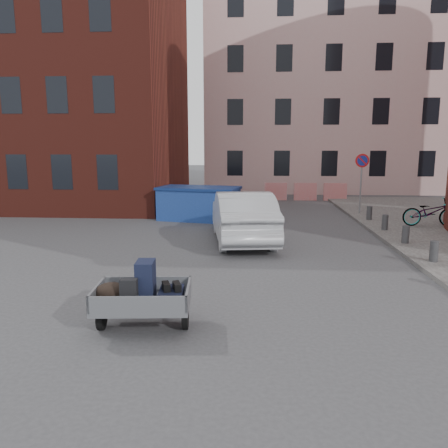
# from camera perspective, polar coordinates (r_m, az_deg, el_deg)

# --- Properties ---
(ground) EXTENTS (120.00, 120.00, 0.00)m
(ground) POSITION_cam_1_polar(r_m,az_deg,el_deg) (10.84, -2.90, -6.58)
(ground) COLOR #38383A
(ground) RESTS_ON ground
(building_brick) EXTENTS (12.00, 10.00, 14.00)m
(building_brick) POSITION_cam_1_polar(r_m,az_deg,el_deg) (25.76, -20.63, 18.25)
(building_brick) COLOR #591E16
(building_brick) RESTS_ON ground
(building_pink) EXTENTS (16.00, 8.00, 14.00)m
(building_pink) POSITION_cam_1_polar(r_m,az_deg,el_deg) (32.88, 12.79, 16.75)
(building_pink) COLOR #D4A6A3
(building_pink) RESTS_ON ground
(no_parking_sign) EXTENTS (0.60, 0.09, 2.65)m
(no_parking_sign) POSITION_cam_1_polar(r_m,az_deg,el_deg) (20.38, 17.54, 6.62)
(no_parking_sign) COLOR gray
(no_parking_sign) RESTS_ON sidewalk
(bollards) EXTENTS (0.22, 9.02, 0.55)m
(bollards) POSITION_cam_1_polar(r_m,az_deg,el_deg) (14.76, 22.63, -1.26)
(bollards) COLOR #3A3A3D
(bollards) RESTS_ON sidewalk
(barriers) EXTENTS (4.70, 0.18, 1.00)m
(barriers) POSITION_cam_1_polar(r_m,az_deg,el_deg) (25.61, 10.58, 4.17)
(barriers) COLOR red
(barriers) RESTS_ON ground
(trailer) EXTENTS (1.69, 1.87, 1.20)m
(trailer) POSITION_cam_1_polar(r_m,az_deg,el_deg) (7.68, -10.65, -9.16)
(trailer) COLOR black
(trailer) RESTS_ON ground
(dumpster) EXTENTS (3.64, 2.39, 1.41)m
(dumpster) POSITION_cam_1_polar(r_m,az_deg,el_deg) (18.57, -3.29, 2.72)
(dumpster) COLOR navy
(dumpster) RESTS_ON ground
(silver_car) EXTENTS (2.48, 5.24, 1.66)m
(silver_car) POSITION_cam_1_polar(r_m,az_deg,el_deg) (14.42, 2.43, 1.03)
(silver_car) COLOR #ACAFB3
(silver_car) RESTS_ON ground
(bicycle) EXTENTS (2.04, 0.73, 1.07)m
(bicycle) POSITION_cam_1_polar(r_m,az_deg,el_deg) (18.20, 25.34, 1.41)
(bicycle) COLOR black
(bicycle) RESTS_ON sidewalk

